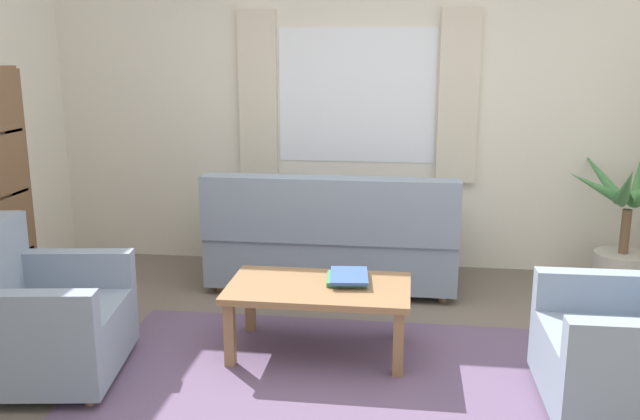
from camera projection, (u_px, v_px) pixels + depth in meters
ground_plane at (322, 380)px, 3.86m from camera, size 6.24×6.24×0.00m
wall_back at (357, 113)px, 5.74m from camera, size 5.32×0.12×2.60m
window_with_curtains at (356, 96)px, 5.63m from camera, size 1.98×0.07×1.40m
area_rug at (322, 379)px, 3.86m from camera, size 2.67×1.74×0.01m
couch at (332, 241)px, 5.30m from camera, size 1.90×0.82×0.92m
armchair_left at (36, 318)px, 3.82m from camera, size 0.93×0.95×0.88m
coffee_table at (319, 294)px, 4.12m from camera, size 1.10×0.64×0.44m
book_stack_on_table at (348, 277)px, 4.17m from camera, size 0.28×0.34×0.05m
potted_plant at (625, 238)px, 5.17m from camera, size 1.00×1.21×1.11m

